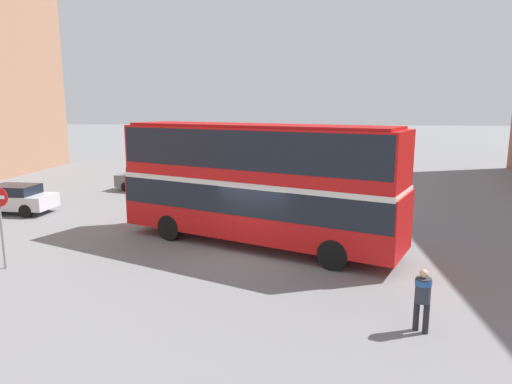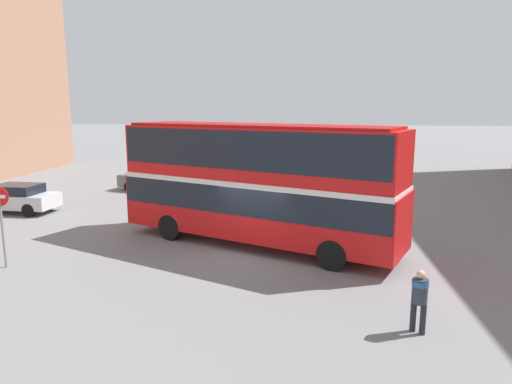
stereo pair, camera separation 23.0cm
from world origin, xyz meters
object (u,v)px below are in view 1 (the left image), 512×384
(parked_car_kerb_far, at_px, (150,179))
(parked_car_kerb_near, at_px, (13,199))
(double_decker_bus, at_px, (256,177))
(pedestrian_foreground, at_px, (423,294))
(no_entry_sign, at_px, (0,214))

(parked_car_kerb_far, bearing_deg, parked_car_kerb_near, -112.07)
(parked_car_kerb_near, xyz_separation_m, parked_car_kerb_far, (4.98, 6.84, 0.03))
(parked_car_kerb_near, relative_size, parked_car_kerb_far, 0.90)
(parked_car_kerb_near, bearing_deg, parked_car_kerb_far, -122.93)
(double_decker_bus, relative_size, parked_car_kerb_far, 2.41)
(parked_car_kerb_near, bearing_deg, pedestrian_foreground, 150.98)
(pedestrian_foreground, bearing_deg, parked_car_kerb_near, -86.84)
(double_decker_bus, relative_size, parked_car_kerb_near, 2.68)
(parked_car_kerb_near, bearing_deg, no_entry_sign, 124.27)
(parked_car_kerb_near, height_order, no_entry_sign, no_entry_sign)
(no_entry_sign, bearing_deg, parked_car_kerb_near, 121.13)
(pedestrian_foreground, height_order, parked_car_kerb_far, pedestrian_foreground)
(double_decker_bus, relative_size, pedestrian_foreground, 7.16)
(double_decker_bus, relative_size, no_entry_sign, 4.07)
(double_decker_bus, xyz_separation_m, parked_car_kerb_far, (-7.90, 11.17, -1.93))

